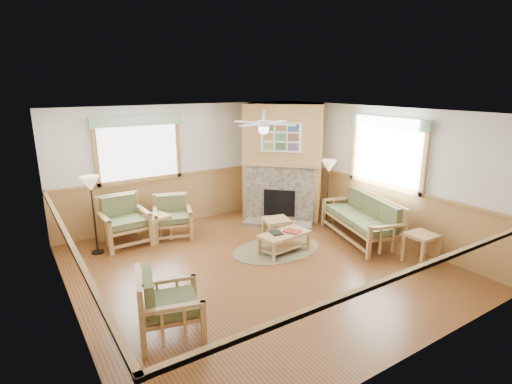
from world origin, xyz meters
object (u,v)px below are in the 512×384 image
coffee_table (284,242)px  end_table_chairs (157,228)px  floor_lamp_left (94,215)px  armchair_left (170,304)px  armchair_back_left (124,221)px  end_table_sofa (421,248)px  floor_lamp_right (328,192)px  sofa (361,218)px  armchair_back_right (173,217)px  footstool (277,229)px

coffee_table → end_table_chairs: end_table_chairs is taller
floor_lamp_left → armchair_left: bearing=-85.8°
armchair_back_left → end_table_sofa: bearing=-43.9°
floor_lamp_left → floor_lamp_right: (4.82, -1.15, -0.01)m
sofa → floor_lamp_right: bearing=-166.9°
armchair_back_right → footstool: size_ratio=1.70×
armchair_back_right → floor_lamp_left: size_ratio=0.56×
sofa → floor_lamp_left: floor_lamp_left is taller
armchair_back_right → sofa: bearing=-17.9°
armchair_left → end_table_chairs: armchair_left is taller
armchair_back_left → armchair_left: bearing=-98.0°
armchair_left → floor_lamp_right: size_ratio=0.58×
armchair_back_right → footstool: 2.20m
sofa → armchair_left: 4.62m
end_table_chairs → end_table_sofa: (3.63, -3.63, 0.01)m
end_table_chairs → floor_lamp_right: (3.63, -1.16, 0.48)m
sofa → armchair_left: (-4.51, -0.99, -0.02)m
armchair_left → floor_lamp_left: (-0.23, 3.22, 0.32)m
armchair_back_left → end_table_chairs: armchair_back_left is taller
sofa → end_table_chairs: sofa is taller
armchair_left → footstool: (3.07, 1.94, -0.22)m
end_table_chairs → footstool: size_ratio=1.08×
armchair_left → floor_lamp_left: 3.24m
armchair_back_right → armchair_back_left: bearing=-170.3°
footstool → armchair_left: bearing=-147.8°
armchair_back_left → armchair_back_right: size_ratio=1.13×
end_table_chairs → floor_lamp_right: floor_lamp_right is taller
armchair_back_left → floor_lamp_right: size_ratio=0.64×
coffee_table → floor_lamp_left: size_ratio=0.65×
armchair_back_left → footstool: bearing=-30.1°
armchair_left → sofa: bearing=-62.7°
armchair_back_right → floor_lamp_right: 3.49m
armchair_back_left → floor_lamp_left: 0.66m
armchair_left → footstool: bearing=-42.8°
end_table_chairs → end_table_sofa: size_ratio=0.98×
armchair_back_right → floor_lamp_right: size_ratio=0.57×
sofa → footstool: size_ratio=3.95×
floor_lamp_left → armchair_back_right: bearing=1.1°
armchair_left → coffee_table: size_ratio=0.89×
armchair_left → coffee_table: bearing=-50.1°
armchair_back_left → footstool: 3.09m
armchair_back_left → floor_lamp_left: size_ratio=0.64×
armchair_left → floor_lamp_right: (4.58, 2.07, 0.31)m
armchair_left → end_table_sofa: 4.60m
floor_lamp_left → end_table_sofa: bearing=-36.9°
footstool → floor_lamp_left: size_ratio=0.33×
end_table_sofa → footstool: bearing=122.9°
armchair_back_left → end_table_sofa: size_ratio=1.74×
coffee_table → floor_lamp_left: floor_lamp_left is taller
armchair_back_right → end_table_chairs: size_ratio=1.58×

